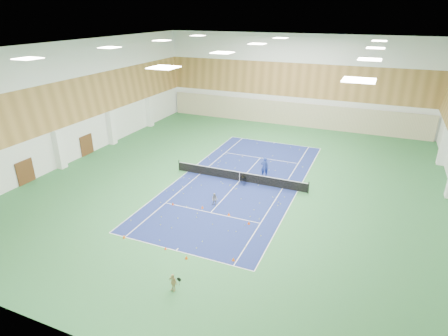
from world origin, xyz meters
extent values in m
plane|color=#2E6B39|center=(0.00, 0.00, 0.00)|extent=(40.00, 40.00, 0.00)
cube|color=navy|center=(0.00, 0.00, 0.01)|extent=(10.97, 23.77, 0.01)
cube|color=#C6B793|center=(0.00, 19.75, 1.60)|extent=(35.40, 0.16, 3.20)
cube|color=#593319|center=(-17.92, -8.00, 1.10)|extent=(0.08, 1.80, 2.20)
cube|color=#593319|center=(-17.92, 0.00, 1.10)|extent=(0.08, 1.80, 2.20)
imported|color=navy|center=(1.78, 1.99, 0.97)|extent=(0.82, 0.66, 1.94)
imported|color=gray|center=(-0.21, -5.15, 0.53)|extent=(0.54, 0.43, 1.06)
imported|color=tan|center=(1.75, -15.25, 0.56)|extent=(0.71, 0.45, 1.12)
cone|color=#DA420B|center=(-3.40, -6.45, 0.11)|extent=(0.20, 0.20, 0.22)
cone|color=#FF630D|center=(-0.92, -6.01, 0.11)|extent=(0.21, 0.21, 0.23)
cone|color=#FF5A0D|center=(1.48, -6.21, 0.12)|extent=(0.22, 0.22, 0.24)
cone|color=#E0470B|center=(3.34, -6.83, 0.12)|extent=(0.22, 0.22, 0.24)
cone|color=#FF630D|center=(-4.11, -11.98, 0.12)|extent=(0.22, 0.22, 0.24)
cone|color=#FF440D|center=(-0.73, -12.01, 0.10)|extent=(0.17, 0.17, 0.19)
cone|color=#F35D0C|center=(1.04, -12.37, 0.12)|extent=(0.21, 0.21, 0.23)
cone|color=orange|center=(3.91, -11.38, 0.12)|extent=(0.22, 0.22, 0.24)
camera|label=1|loc=(11.03, -29.71, 14.82)|focal=30.00mm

